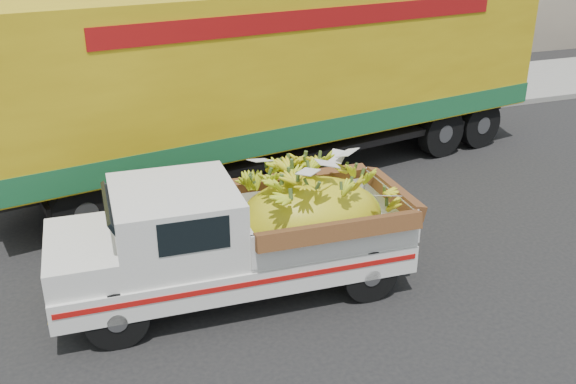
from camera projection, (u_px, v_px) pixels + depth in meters
name	position (u px, v px, depth m)	size (l,w,h in m)	color
ground	(349.00, 283.00, 9.56)	(100.00, 100.00, 0.00)	black
curb	(219.00, 138.00, 15.56)	(60.00, 0.25, 0.15)	gray
sidewalk	(197.00, 115.00, 17.36)	(60.00, 4.00, 0.14)	gray
pickup_truck	(259.00, 231.00, 9.08)	(5.04, 2.10, 1.73)	black
semi_trailer	(286.00, 73.00, 12.93)	(12.08, 4.52, 3.80)	black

